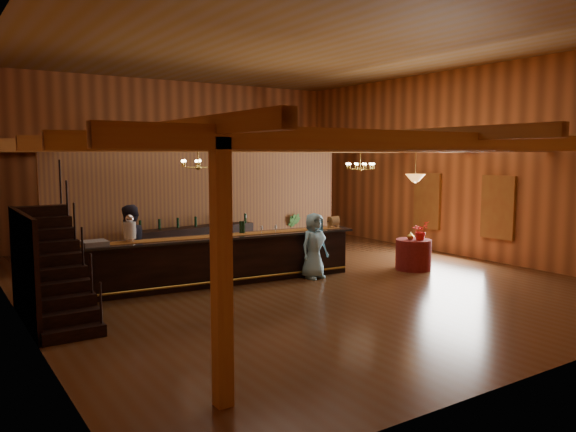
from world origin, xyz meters
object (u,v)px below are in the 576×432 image
tasting_bar (223,259)px  beverage_dispenser (130,229)px  chandelier_right (360,166)px  pendant_lamp (415,178)px  backbar_shelf (196,244)px  floor_plant (291,231)px  chandelier_left (198,163)px  staff_second (129,246)px  bartender (220,244)px  raffle_drum (333,221)px  guest (314,246)px  round_table (413,254)px

tasting_bar → beverage_dispenser: beverage_dispenser is taller
chandelier_right → pendant_lamp: same height
beverage_dispenser → chandelier_right: size_ratio=0.75×
backbar_shelf → floor_plant: floor_plant is taller
chandelier_left → staff_second: 2.44m
chandelier_right → pendant_lamp: (0.07, -2.09, -0.28)m
chandelier_right → bartender: chandelier_right is taller
raffle_drum → guest: 1.12m
bartender → backbar_shelf: bearing=-122.5°
chandelier_left → bartender: chandelier_left is taller
beverage_dispenser → pendant_lamp: 7.22m
raffle_drum → chandelier_left: 3.80m
pendant_lamp → staff_second: size_ratio=0.48×
pendant_lamp → guest: (-2.79, 0.58, -1.60)m
raffle_drum → backbar_shelf: bearing=128.3°
backbar_shelf → chandelier_left: bearing=-118.1°
pendant_lamp → round_table: bearing=0.0°
round_table → staff_second: size_ratio=0.49×
chandelier_right → staff_second: size_ratio=0.43×
floor_plant → staff_second: bearing=-158.6°
beverage_dispenser → floor_plant: 6.85m
backbar_shelf → bartender: bearing=-103.8°
backbar_shelf → staff_second: staff_second is taller
raffle_drum → chandelier_right: bearing=31.2°
staff_second → guest: bearing=127.0°
raffle_drum → guest: guest is taller
beverage_dispenser → chandelier_left: (1.68, 0.15, 1.39)m
staff_second → floor_plant: (5.95, 2.33, -0.37)m
chandelier_right → round_table: bearing=-88.1°
staff_second → floor_plant: bearing=170.0°
tasting_bar → floor_plant: 5.15m
staff_second → guest: 4.33m
floor_plant → beverage_dispenser: bearing=-154.2°
backbar_shelf → chandelier_right: size_ratio=4.45×
guest → pendant_lamp: bearing=-19.9°
bartender → staff_second: size_ratio=0.87×
chandelier_right → bartender: 4.91m
beverage_dispenser → floor_plant: size_ratio=0.53×
tasting_bar → guest: bearing=-14.0°
floor_plant → chandelier_right: bearing=-71.8°
round_table → bartender: (-4.61, 2.02, 0.42)m
tasting_bar → guest: (2.11, -0.72, 0.23)m
chandelier_left → floor_plant: 5.71m
backbar_shelf → pendant_lamp: 6.25m
raffle_drum → staff_second: 5.08m
backbar_shelf → floor_plant: (3.47, 0.41, 0.07)m
raffle_drum → guest: size_ratio=0.21×
beverage_dispenser → pendant_lamp: pendant_lamp is taller
staff_second → bartender: bearing=144.8°
raffle_drum → round_table: bearing=-27.8°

